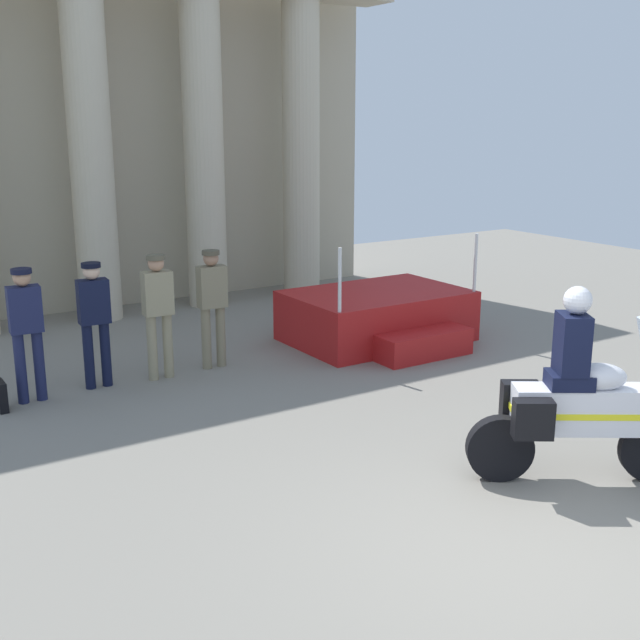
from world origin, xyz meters
The scene contains 9 objects.
ground_plane centered at (0.00, 0.00, 0.00)m, with size 28.00×28.00×0.00m, color gray.
colonnade_backdrop centered at (0.62, 9.95, 3.35)m, with size 9.77×1.56×6.23m.
reviewing_stand centered at (2.80, 5.68, 0.38)m, with size 2.67×2.31×1.68m.
officer_in_row_0 centered at (-2.43, 5.78, 0.98)m, with size 0.39×0.25×1.66m.
officer_in_row_1 centered at (-1.58, 5.87, 0.96)m, with size 0.39×0.25×1.63m.
officer_in_row_2 centered at (-0.77, 5.77, 0.99)m, with size 0.39×0.25×1.67m.
officer_in_row_3 centered at (0.04, 5.84, 0.97)m, with size 0.39×0.25×1.65m.
motorcycle_with_rider centered at (1.34, 0.74, 0.79)m, with size 1.81×1.28×1.90m.
briefcase_on_ground centered at (-2.82, 5.66, 0.18)m, with size 0.10×0.32×0.36m, color black.
Camera 1 is at (-4.45, -3.89, 3.36)m, focal length 44.66 mm.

